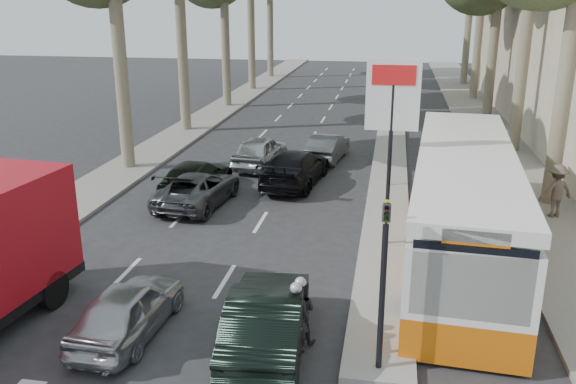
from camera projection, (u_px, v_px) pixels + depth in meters
name	position (u px, v px, depth m)	size (l,w,h in m)	color
ground	(239.00, 322.00, 14.14)	(120.00, 120.00, 0.00)	#28282B
sidewalk_right	(483.00, 122.00, 36.17)	(3.20, 70.00, 0.12)	gray
median_left	(226.00, 106.00, 41.68)	(2.40, 64.00, 0.12)	gray
traffic_island	(388.00, 187.00, 23.91)	(1.50, 26.00, 0.16)	gray
billboard	(391.00, 127.00, 17.17)	(1.50, 12.10, 5.60)	yellow
traffic_light_island	(384.00, 260.00, 11.44)	(0.16, 0.41, 3.60)	black
silver_hatchback	(128.00, 309.00, 13.46)	(1.46, 3.64, 1.24)	#ACAEB4
dark_hatchback	(267.00, 319.00, 12.84)	(1.54, 4.42, 1.45)	black
queue_car_a	(198.00, 189.00, 21.92)	(2.01, 4.36, 1.21)	#44464B
queue_car_b	(295.00, 168.00, 24.26)	(1.95, 4.81, 1.40)	black
queue_car_c	(260.00, 151.00, 26.87)	(1.65, 4.10, 1.40)	#AFB2B8
queue_car_d	(328.00, 147.00, 27.95)	(1.30, 3.74, 1.23)	#474A4E
queue_car_e	(196.00, 177.00, 23.18)	(1.78, 4.39, 1.27)	black
city_bus	(463.00, 202.00, 17.23)	(3.46, 12.11, 3.15)	#D25E0B
motorcycle	(298.00, 317.00, 12.89)	(0.73, 1.92, 1.63)	black
pedestrian_near	(528.00, 230.00, 17.18)	(0.94, 0.46, 1.60)	#3C344E
pedestrian_far	(556.00, 191.00, 20.32)	(1.16, 0.52, 1.80)	brown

